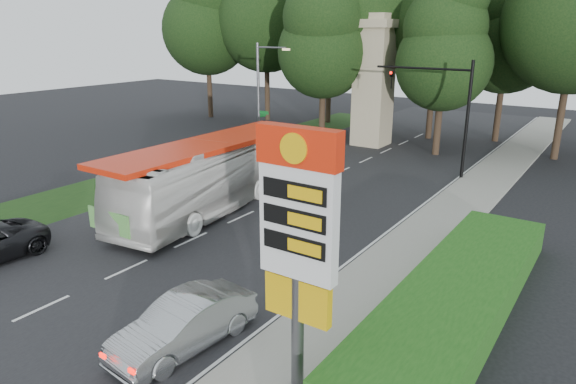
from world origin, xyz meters
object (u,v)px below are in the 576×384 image
Objects in this scene: streetlight_signs at (261,95)px; transit_bus at (211,176)px; gas_station_pylon at (298,228)px; monument at (374,80)px; sedan_silver at (184,324)px; traffic_signal_mast at (447,102)px.

streetlight_signs reaches higher than transit_bus.
monument is at bearing 111.80° from gas_station_pylon.
streetlight_signs reaches higher than gas_station_pylon.
sedan_silver is at bearing -58.93° from transit_bus.
transit_bus reaches higher than sedan_silver.
monument is at bearing 58.03° from streetlight_signs.
transit_bus is at bearing 133.76° from sedan_silver.
traffic_signal_mast is 12.83m from streetlight_signs.
streetlight_signs is at bearing 128.96° from gas_station_pylon.
gas_station_pylon is at bearing -68.20° from monument.
streetlight_signs reaches higher than sedan_silver.
gas_station_pylon reaches higher than sedan_silver.
streetlight_signs is 0.80× the size of monument.
traffic_signal_mast is 15.27m from transit_bus.
streetlight_signs is at bearing -171.08° from traffic_signal_mast.
sedan_silver is (7.50, -28.34, -4.34)m from monument.
sedan_silver is (-3.70, -0.33, -3.69)m from gas_station_pylon.
gas_station_pylon is at bearing -80.91° from traffic_signal_mast.
monument is 29.64m from sedan_silver.
monument is 19.16m from transit_bus.
gas_station_pylon is at bearing -46.54° from transit_bus.
monument is at bearing 110.12° from sedan_silver.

